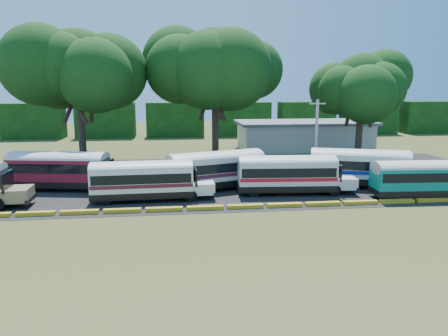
{
  "coord_description": "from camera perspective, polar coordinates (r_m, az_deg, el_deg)",
  "views": [
    {
      "loc": [
        -0.95,
        -30.01,
        9.12
      ],
      "look_at": [
        3.52,
        6.0,
        2.16
      ],
      "focal_mm": 35.0,
      "sensor_mm": 36.0,
      "label": 1
    }
  ],
  "objects": [
    {
      "name": "terminal_building",
      "position": [
        63.33,
        10.41,
        4.26
      ],
      "size": [
        19.0,
        9.0,
        4.0
      ],
      "color": "beige",
      "rests_on": "ground"
    },
    {
      "name": "tree_east",
      "position": [
        54.76,
        17.58,
        10.69
      ],
      "size": [
        8.97,
        8.97,
        12.78
      ],
      "color": "#332119",
      "rests_on": "ground"
    },
    {
      "name": "bus_white_blue",
      "position": [
        41.06,
        17.53,
        0.28
      ],
      "size": [
        10.69,
        5.84,
        3.43
      ],
      "rotation": [
        0.0,
        0.0,
        -0.33
      ],
      "color": "black",
      "rests_on": "ground"
    },
    {
      "name": "bus_teal",
      "position": [
        38.82,
        24.59,
        -1.04
      ],
      "size": [
        9.52,
        2.84,
        3.09
      ],
      "rotation": [
        0.0,
        0.0,
        -0.06
      ],
      "color": "black",
      "rests_on": "ground"
    },
    {
      "name": "curb",
      "position": [
        32.3,
        -5.13,
        -5.31
      ],
      "size": [
        53.7,
        0.45,
        0.3
      ],
      "color": "gold",
      "rests_on": "ground"
    },
    {
      "name": "ground",
      "position": [
        31.38,
        -5.06,
        -6.08
      ],
      "size": [
        160.0,
        160.0,
        0.0
      ],
      "primitive_type": "plane",
      "color": "#374818",
      "rests_on": "ground"
    },
    {
      "name": "bus_red",
      "position": [
        40.59,
        -20.46,
        -0.01
      ],
      "size": [
        10.62,
        4.38,
        3.4
      ],
      "rotation": [
        0.0,
        0.0,
        -0.18
      ],
      "color": "black",
      "rests_on": "ground"
    },
    {
      "name": "tree_center",
      "position": [
        51.26,
        -1.18,
        13.13
      ],
      "size": [
        11.72,
        11.72,
        15.48
      ],
      "color": "#332119",
      "rests_on": "ground"
    },
    {
      "name": "bus_cream_east",
      "position": [
        38.27,
        -0.76,
        0.02
      ],
      "size": [
        10.6,
        5.66,
        3.4
      ],
      "rotation": [
        0.0,
        0.0,
        0.32
      ],
      "color": "black",
      "rests_on": "ground"
    },
    {
      "name": "treeline_backdrop",
      "position": [
        78.26,
        -6.4,
        6.31
      ],
      "size": [
        130.0,
        4.0,
        6.0
      ],
      "color": "black",
      "rests_on": "ground"
    },
    {
      "name": "bus_white_red",
      "position": [
        37.09,
        8.49,
        -0.55
      ],
      "size": [
        10.13,
        3.18,
        3.28
      ],
      "rotation": [
        0.0,
        0.0,
        -0.07
      ],
      "color": "black",
      "rests_on": "ground"
    },
    {
      "name": "tree_west",
      "position": [
        50.09,
        -18.55,
        12.47
      ],
      "size": [
        10.72,
        10.72,
        14.98
      ],
      "color": "#332119",
      "rests_on": "ground"
    },
    {
      "name": "utility_pole",
      "position": [
        43.77,
        11.95,
        3.85
      ],
      "size": [
        1.6,
        0.3,
        7.68
      ],
      "color": "gray",
      "rests_on": "ground"
    },
    {
      "name": "bus_cream_west",
      "position": [
        35.1,
        -10.3,
        -1.34
      ],
      "size": [
        9.79,
        2.71,
        3.2
      ],
      "rotation": [
        0.0,
        0.0,
        0.03
      ],
      "color": "black",
      "rests_on": "ground"
    },
    {
      "name": "asphalt_strip",
      "position": [
        43.03,
        -4.32,
        -1.39
      ],
      "size": [
        64.0,
        24.0,
        0.02
      ],
      "primitive_type": "cube",
      "color": "black",
      "rests_on": "ground"
    }
  ]
}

